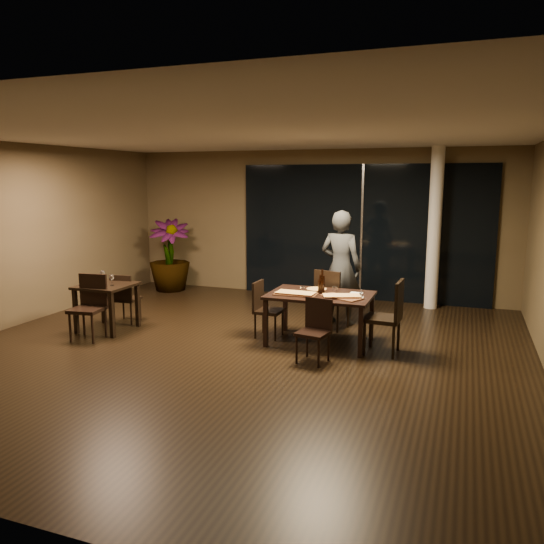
{
  "coord_description": "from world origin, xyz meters",
  "views": [
    {
      "loc": [
        2.95,
        -6.57,
        2.41
      ],
      "look_at": [
        0.28,
        0.69,
        1.05
      ],
      "focal_mm": 35.0,
      "sensor_mm": 36.0,
      "label": 1
    }
  ],
  "objects_px": {
    "diner": "(341,268)",
    "bottle_c": "(322,281)",
    "main_table": "(320,299)",
    "bottle_b": "(322,284)",
    "side_table": "(106,292)",
    "chair_main_near": "(315,327)",
    "chair_main_far": "(330,296)",
    "chair_main_right": "(389,313)",
    "bottle_a": "(320,284)",
    "potted_plant": "(169,255)",
    "chair_main_left": "(264,306)",
    "chair_side_near": "(90,303)",
    "chair_side_far": "(124,296)"
  },
  "relations": [
    {
      "from": "side_table",
      "to": "chair_main_right",
      "type": "xyz_separation_m",
      "value": [
        4.43,
        0.36,
        -0.04
      ]
    },
    {
      "from": "bottle_a",
      "to": "chair_side_far",
      "type": "bearing_deg",
      "value": -178.48
    },
    {
      "from": "main_table",
      "to": "bottle_a",
      "type": "xyz_separation_m",
      "value": [
        -0.01,
        0.03,
        0.21
      ]
    },
    {
      "from": "chair_main_far",
      "to": "bottle_c",
      "type": "xyz_separation_m",
      "value": [
        0.03,
        -0.66,
        0.38
      ]
    },
    {
      "from": "chair_main_far",
      "to": "bottle_a",
      "type": "relative_size",
      "value": 3.55
    },
    {
      "from": "chair_main_far",
      "to": "side_table",
      "type": "bearing_deg",
      "value": 34.2
    },
    {
      "from": "diner",
      "to": "bottle_c",
      "type": "relative_size",
      "value": 5.46
    },
    {
      "from": "diner",
      "to": "bottle_c",
      "type": "height_order",
      "value": "diner"
    },
    {
      "from": "main_table",
      "to": "chair_main_right",
      "type": "distance_m",
      "value": 1.04
    },
    {
      "from": "main_table",
      "to": "chair_side_near",
      "type": "bearing_deg",
      "value": -164.35
    },
    {
      "from": "chair_main_right",
      "to": "bottle_c",
      "type": "height_order",
      "value": "bottle_c"
    },
    {
      "from": "chair_main_left",
      "to": "chair_side_near",
      "type": "height_order",
      "value": "chair_side_near"
    },
    {
      "from": "chair_main_left",
      "to": "bottle_c",
      "type": "relative_size",
      "value": 2.47
    },
    {
      "from": "chair_main_far",
      "to": "chair_main_near",
      "type": "bearing_deg",
      "value": 110.32
    },
    {
      "from": "chair_main_far",
      "to": "potted_plant",
      "type": "bearing_deg",
      "value": -10.24
    },
    {
      "from": "potted_plant",
      "to": "bottle_b",
      "type": "relative_size",
      "value": 5.79
    },
    {
      "from": "chair_main_far",
      "to": "diner",
      "type": "xyz_separation_m",
      "value": [
        0.06,
        0.44,
        0.41
      ]
    },
    {
      "from": "chair_side_far",
      "to": "chair_side_near",
      "type": "relative_size",
      "value": 0.86
    },
    {
      "from": "potted_plant",
      "to": "chair_main_near",
      "type": "bearing_deg",
      "value": -38.19
    },
    {
      "from": "chair_side_near",
      "to": "bottle_a",
      "type": "height_order",
      "value": "bottle_a"
    },
    {
      "from": "chair_main_left",
      "to": "chair_side_far",
      "type": "height_order",
      "value": "chair_main_left"
    },
    {
      "from": "chair_main_near",
      "to": "chair_main_left",
      "type": "xyz_separation_m",
      "value": [
        -1.04,
        0.8,
        0.01
      ]
    },
    {
      "from": "chair_side_far",
      "to": "bottle_a",
      "type": "relative_size",
      "value": 3.03
    },
    {
      "from": "chair_side_far",
      "to": "diner",
      "type": "xyz_separation_m",
      "value": [
        3.41,
        1.25,
        0.48
      ]
    },
    {
      "from": "chair_main_near",
      "to": "chair_side_near",
      "type": "height_order",
      "value": "chair_side_near"
    },
    {
      "from": "diner",
      "to": "bottle_b",
      "type": "relative_size",
      "value": 7.13
    },
    {
      "from": "chair_side_near",
      "to": "chair_main_far",
      "type": "bearing_deg",
      "value": 19.12
    },
    {
      "from": "main_table",
      "to": "chair_main_left",
      "type": "height_order",
      "value": "chair_main_left"
    },
    {
      "from": "chair_main_right",
      "to": "bottle_a",
      "type": "height_order",
      "value": "chair_main_right"
    },
    {
      "from": "chair_side_far",
      "to": "bottle_b",
      "type": "distance_m",
      "value": 3.43
    },
    {
      "from": "chair_main_far",
      "to": "bottle_c",
      "type": "height_order",
      "value": "bottle_c"
    },
    {
      "from": "chair_main_far",
      "to": "chair_side_near",
      "type": "distance_m",
      "value": 3.74
    },
    {
      "from": "side_table",
      "to": "chair_side_near",
      "type": "height_order",
      "value": "chair_side_near"
    },
    {
      "from": "chair_main_right",
      "to": "chair_side_far",
      "type": "bearing_deg",
      "value": -88.31
    },
    {
      "from": "side_table",
      "to": "chair_main_near",
      "type": "xyz_separation_m",
      "value": [
        3.54,
        -0.26,
        -0.15
      ]
    },
    {
      "from": "chair_side_near",
      "to": "chair_side_far",
      "type": "bearing_deg",
      "value": 83.23
    },
    {
      "from": "chair_main_near",
      "to": "chair_main_left",
      "type": "relative_size",
      "value": 0.97
    },
    {
      "from": "chair_main_near",
      "to": "diner",
      "type": "relative_size",
      "value": 0.44
    },
    {
      "from": "potted_plant",
      "to": "diner",
      "type": "bearing_deg",
      "value": -18.37
    },
    {
      "from": "chair_side_near",
      "to": "bottle_a",
      "type": "distance_m",
      "value": 3.51
    },
    {
      "from": "bottle_b",
      "to": "chair_side_near",
      "type": "bearing_deg",
      "value": -163.76
    },
    {
      "from": "main_table",
      "to": "chair_main_far",
      "type": "distance_m",
      "value": 0.77
    },
    {
      "from": "potted_plant",
      "to": "bottle_b",
      "type": "bearing_deg",
      "value": -31.6
    },
    {
      "from": "chair_main_near",
      "to": "chair_main_left",
      "type": "bearing_deg",
      "value": 151.9
    },
    {
      "from": "bottle_b",
      "to": "bottle_a",
      "type": "bearing_deg",
      "value": -162.62
    },
    {
      "from": "chair_main_right",
      "to": "bottle_a",
      "type": "xyz_separation_m",
      "value": [
        -1.04,
        0.18,
        0.3
      ]
    },
    {
      "from": "chair_main_right",
      "to": "chair_side_near",
      "type": "xyz_separation_m",
      "value": [
        -4.39,
        -0.8,
        -0.04
      ]
    },
    {
      "from": "main_table",
      "to": "chair_main_near",
      "type": "xyz_separation_m",
      "value": [
        0.14,
        -0.76,
        -0.21
      ]
    },
    {
      "from": "main_table",
      "to": "bottle_b",
      "type": "height_order",
      "value": "bottle_b"
    },
    {
      "from": "side_table",
      "to": "chair_main_near",
      "type": "height_order",
      "value": "chair_main_near"
    }
  ]
}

